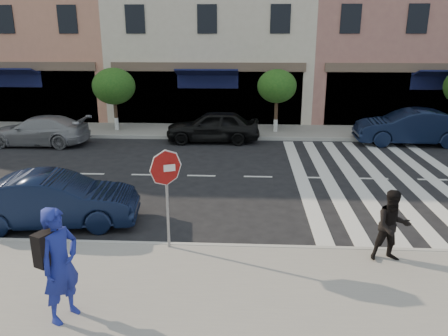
# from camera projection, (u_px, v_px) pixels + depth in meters

# --- Properties ---
(ground) EXTENTS (120.00, 120.00, 0.00)m
(ground) POSITION_uv_depth(u_px,v_px,m) (186.00, 223.00, 11.60)
(ground) COLOR black
(ground) RESTS_ON ground
(sidewalk_near) EXTENTS (60.00, 4.50, 0.15)m
(sidewalk_near) POSITION_uv_depth(u_px,v_px,m) (158.00, 304.00, 8.00)
(sidewalk_near) COLOR gray
(sidewalk_near) RESTS_ON ground
(sidewalk_far) EXTENTS (60.00, 3.00, 0.15)m
(sidewalk_far) POSITION_uv_depth(u_px,v_px,m) (216.00, 131.00, 22.07)
(sidewalk_far) COLOR gray
(sidewalk_far) RESTS_ON ground
(building_centre) EXTENTS (11.00, 9.00, 11.00)m
(building_centre) POSITION_uv_depth(u_px,v_px,m) (214.00, 21.00, 26.21)
(building_centre) COLOR beige
(building_centre) RESTS_ON ground
(building_east_mid) EXTENTS (13.00, 9.00, 13.00)m
(building_east_mid) POSITION_uv_depth(u_px,v_px,m) (420.00, 3.00, 25.31)
(building_east_mid) COLOR tan
(building_east_mid) RESTS_ON ground
(street_tree_wb) EXTENTS (2.10, 2.10, 3.06)m
(street_tree_wb) POSITION_uv_depth(u_px,v_px,m) (114.00, 86.00, 21.48)
(street_tree_wb) COLOR #473323
(street_tree_wb) RESTS_ON sidewalk_far
(street_tree_c) EXTENTS (1.90, 1.90, 3.04)m
(street_tree_c) POSITION_uv_depth(u_px,v_px,m) (277.00, 87.00, 21.05)
(street_tree_c) COLOR #473323
(street_tree_c) RESTS_ON sidewalk_far
(stop_sign) EXTENTS (0.77, 0.32, 2.30)m
(stop_sign) POSITION_uv_depth(u_px,v_px,m) (166.00, 177.00, 9.48)
(stop_sign) COLOR gray
(stop_sign) RESTS_ON sidewalk_near
(photographer) EXTENTS (0.76, 0.87, 2.02)m
(photographer) POSITION_uv_depth(u_px,v_px,m) (60.00, 265.00, 7.22)
(photographer) COLOR navy
(photographer) RESTS_ON sidewalk_near
(walker) EXTENTS (0.81, 0.65, 1.58)m
(walker) POSITION_uv_depth(u_px,v_px,m) (392.00, 226.00, 9.18)
(walker) COLOR black
(walker) RESTS_ON sidewalk_near
(car_near_mid) EXTENTS (4.36, 2.02, 1.38)m
(car_near_mid) POSITION_uv_depth(u_px,v_px,m) (55.00, 200.00, 11.28)
(car_near_mid) COLOR black
(car_near_mid) RESTS_ON ground
(car_far_left) EXTENTS (4.50, 1.89, 1.30)m
(car_far_left) POSITION_uv_depth(u_px,v_px,m) (38.00, 131.00, 19.51)
(car_far_left) COLOR gray
(car_far_left) RESTS_ON ground
(car_far_mid) EXTENTS (4.31, 1.84, 1.45)m
(car_far_mid) POSITION_uv_depth(u_px,v_px,m) (213.00, 126.00, 20.07)
(car_far_mid) COLOR black
(car_far_mid) RESTS_ON ground
(car_far_right) EXTENTS (4.83, 1.81, 1.58)m
(car_far_right) POSITION_uv_depth(u_px,v_px,m) (410.00, 127.00, 19.60)
(car_far_right) COLOR black
(car_far_right) RESTS_ON ground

